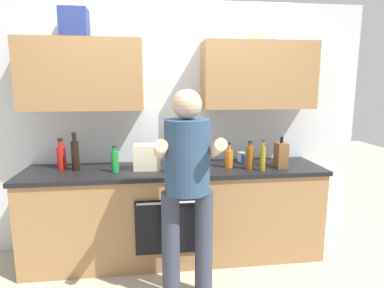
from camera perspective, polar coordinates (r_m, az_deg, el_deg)
name	(u,v)px	position (r m, az deg, el deg)	size (l,w,h in m)	color
ground_plane	(176,255)	(3.49, -2.74, -18.65)	(12.00, 12.00, 0.00)	#B2A893
back_wall_unit	(173,104)	(3.33, -3.37, 6.92)	(4.00, 0.38, 2.50)	silver
counter	(176,213)	(3.30, -2.81, -11.78)	(2.84, 0.67, 0.90)	#A37547
person_standing	(187,180)	(2.50, -0.82, -6.18)	(0.49, 0.45, 1.66)	#383D4C
bottle_soda	(115,161)	(3.07, -13.19, -2.85)	(0.07, 0.07, 0.24)	#198C33
bottle_oil	(263,158)	(3.11, 12.12, -2.37)	(0.05, 0.05, 0.29)	olive
bottle_soy	(75,154)	(3.23, -19.53, -1.68)	(0.07, 0.07, 0.36)	black
bottle_hotsauce	(61,156)	(3.35, -21.66, -1.98)	(0.08, 0.08, 0.29)	red
bottle_juice	(229,158)	(3.18, 6.39, -2.40)	(0.08, 0.08, 0.24)	orange
bottle_syrup	(250,157)	(3.14, 9.94, -2.25)	(0.08, 0.08, 0.27)	#8C4C14
bottle_water	(167,157)	(3.00, -4.37, -2.33)	(0.05, 0.05, 0.33)	silver
cup_coffee	(241,157)	(3.46, 8.51, -2.16)	(0.08, 0.08, 0.10)	white
cup_tea	(245,159)	(3.35, 9.23, -2.54)	(0.09, 0.09, 0.10)	#33598C
mixing_bowl	(188,162)	(3.24, -0.68, -3.15)	(0.24, 0.24, 0.07)	silver
knife_block	(281,155)	(3.28, 15.12, -1.84)	(0.10, 0.14, 0.30)	brown
grocery_bag_rice	(147,157)	(3.12, -7.79, -2.24)	(0.24, 0.18, 0.24)	beige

